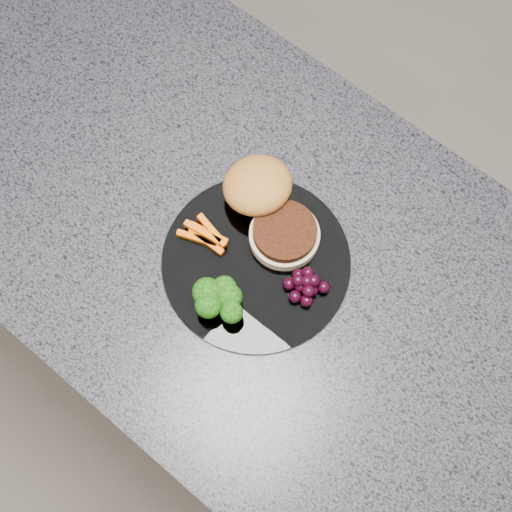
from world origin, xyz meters
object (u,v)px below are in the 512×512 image
Objects in this scene: plate at (256,262)px; burger at (267,204)px; island_cabinet at (224,306)px; grape_bunch at (306,285)px.

plate is 1.45× the size of burger.
plate is (0.10, -0.02, 0.47)m from island_cabinet.
burger is (-0.04, 0.07, 0.03)m from plate.
burger reaches higher than plate.
grape_bunch is (0.17, -0.00, 0.49)m from island_cabinet.
grape_bunch is at bearing 9.03° from plate.
island_cabinet is at bearing 178.50° from grape_bunch.
island_cabinet is 4.62× the size of plate.
plate is at bearing -53.85° from burger.
burger is 0.13m from grape_bunch.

